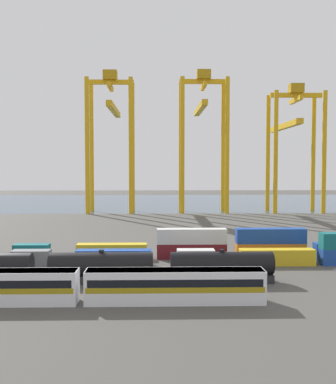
{
  "coord_description": "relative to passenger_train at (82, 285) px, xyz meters",
  "views": [
    {
      "loc": [
        1.39,
        -70.35,
        15.73
      ],
      "look_at": [
        4.05,
        41.59,
        9.82
      ],
      "focal_mm": 42.44,
      "sensor_mm": 36.0,
      "label": 1
    }
  ],
  "objects": [
    {
      "name": "shipping_container_2",
      "position": [
        1.81,
        20.23,
        -0.84
      ],
      "size": [
        12.1,
        2.44,
        2.6
      ],
      "primitive_type": "cube",
      "color": "#1C4299",
      "rests_on": "ground_plane"
    },
    {
      "name": "shipping_container_1",
      "position": [
        -11.41,
        20.23,
        -0.84
      ],
      "size": [
        6.04,
        2.44,
        2.6
      ],
      "primitive_type": "cube",
      "color": "slate",
      "rests_on": "ground_plane"
    },
    {
      "name": "shipping_container_3",
      "position": [
        15.03,
        20.23,
        -0.84
      ],
      "size": [
        6.04,
        2.44,
        2.6
      ],
      "primitive_type": "cube",
      "color": "silver",
      "rests_on": "ground_plane"
    },
    {
      "name": "shipping_container_11",
      "position": [
        14.79,
        26.02,
        -0.84
      ],
      "size": [
        12.1,
        2.44,
        2.6
      ],
      "primitive_type": "cube",
      "color": "maroon",
      "rests_on": "ground_plane"
    },
    {
      "name": "ground_plane",
      "position": [
        7.43,
        58.09,
        -2.14
      ],
      "size": [
        420.0,
        420.0,
        0.0
      ],
      "primitive_type": "plane",
      "color": "#4C4944"
    },
    {
      "name": "harbour_water",
      "position": [
        7.43,
        158.56,
        -2.14
      ],
      "size": [
        400.0,
        110.0,
        0.01
      ],
      "primitive_type": "cube",
      "color": "#384C60",
      "rests_on": "ground_plane"
    },
    {
      "name": "gantry_crane_central",
      "position": [
        25.25,
        111.54,
        28.47
      ],
      "size": [
        17.13,
        35.09,
        50.25
      ],
      "color": "gold",
      "rests_on": "ground_plane"
    },
    {
      "name": "shipping_container_10",
      "position": [
        0.94,
        26.02,
        -0.84
      ],
      "size": [
        12.1,
        2.44,
        2.6
      ],
      "primitive_type": "cube",
      "color": "gold",
      "rests_on": "ground_plane"
    },
    {
      "name": "shipping_container_14",
      "position": [
        28.65,
        26.02,
        1.76
      ],
      "size": [
        12.1,
        2.44,
        2.6
      ],
      "primitive_type": "cube",
      "color": "#1C4299",
      "rests_on": "shipping_container_13"
    },
    {
      "name": "shipping_container_13",
      "position": [
        28.65,
        26.02,
        -0.84
      ],
      "size": [
        12.1,
        2.44,
        2.6
      ],
      "primitive_type": "cube",
      "color": "orange",
      "rests_on": "ground_plane"
    },
    {
      "name": "shipping_container_9",
      "position": [
        -12.92,
        26.02,
        -0.84
      ],
      "size": [
        6.04,
        2.44,
        2.6
      ],
      "primitive_type": "cube",
      "color": "#146066",
      "rests_on": "ground_plane"
    },
    {
      "name": "passenger_train",
      "position": [
        0.0,
        0.0,
        0.0
      ],
      "size": [
        42.65,
        3.14,
        3.9
      ],
      "color": "silver",
      "rests_on": "ground_plane"
    },
    {
      "name": "gantry_crane_west",
      "position": [
        -7.66,
        111.89,
        28.37
      ],
      "size": [
        16.54,
        37.74,
        49.9
      ],
      "color": "gold",
      "rests_on": "ground_plane"
    },
    {
      "name": "gantry_crane_east",
      "position": [
        58.16,
        112.31,
        25.52
      ],
      "size": [
        18.5,
        39.59,
        45.58
      ],
      "color": "gold",
      "rests_on": "ground_plane"
    },
    {
      "name": "shipping_container_4",
      "position": [
        28.24,
        20.23,
        -0.84
      ],
      "size": [
        12.1,
        2.44,
        2.6
      ],
      "primitive_type": "cube",
      "color": "gold",
      "rests_on": "ground_plane"
    },
    {
      "name": "shipping_container_12",
      "position": [
        14.79,
        26.02,
        1.76
      ],
      "size": [
        12.1,
        2.44,
        2.6
      ],
      "primitive_type": "cube",
      "color": "silver",
      "rests_on": "shipping_container_11"
    },
    {
      "name": "freight_tank_row",
      "position": [
        1.16,
        9.42,
        0.04
      ],
      "size": [
        47.2,
        3.1,
        4.56
      ],
      "color": "#232326",
      "rests_on": "ground_plane"
    }
  ]
}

